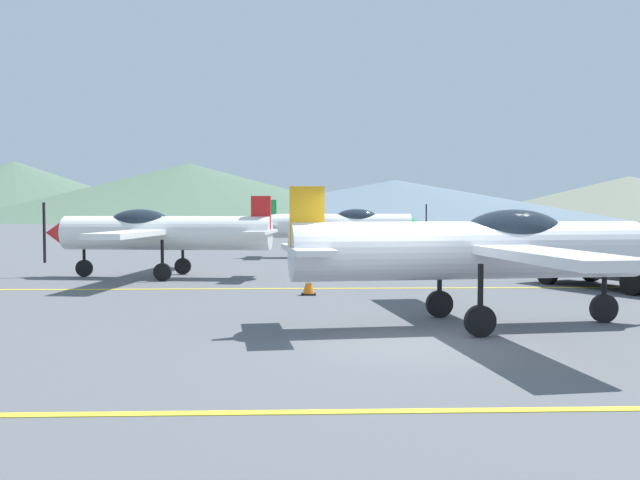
# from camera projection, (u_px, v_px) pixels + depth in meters

# --- Properties ---
(ground_plane) EXTENTS (400.00, 400.00, 0.00)m
(ground_plane) POSITION_uv_depth(u_px,v_px,m) (402.00, 338.00, 11.61)
(ground_plane) COLOR #54565B
(apron_line_near) EXTENTS (80.00, 0.16, 0.01)m
(apron_line_near) POSITION_uv_depth(u_px,v_px,m) (462.00, 411.00, 7.43)
(apron_line_near) COLOR yellow
(apron_line_near) RESTS_ON ground_plane
(apron_line_far) EXTENTS (80.00, 0.16, 0.01)m
(apron_line_far) POSITION_uv_depth(u_px,v_px,m) (361.00, 288.00, 18.81)
(apron_line_far) COLOR yellow
(apron_line_far) RESTS_ON ground_plane
(airplane_near) EXTENTS (7.50, 8.60, 2.57)m
(airplane_near) POSITION_uv_depth(u_px,v_px,m) (484.00, 248.00, 12.77)
(airplane_near) COLOR silver
(airplane_near) RESTS_ON ground_plane
(airplane_mid) EXTENTS (7.50, 8.60, 2.57)m
(airplane_mid) POSITION_uv_depth(u_px,v_px,m) (158.00, 232.00, 21.80)
(airplane_mid) COLOR white
(airplane_mid) RESTS_ON ground_plane
(airplane_far) EXTENTS (7.40, 8.54, 2.57)m
(airplane_far) POSITION_uv_depth(u_px,v_px,m) (343.00, 225.00, 30.93)
(airplane_far) COLOR white
(airplane_far) RESTS_ON ground_plane
(car_sedan) EXTENTS (3.49, 4.65, 1.62)m
(car_sedan) POSITION_uv_depth(u_px,v_px,m) (612.00, 257.00, 18.94)
(car_sedan) COLOR black
(car_sedan) RESTS_ON ground_plane
(traffic_cone_front) EXTENTS (0.36, 0.36, 0.59)m
(traffic_cone_front) POSITION_uv_depth(u_px,v_px,m) (309.00, 283.00, 17.42)
(traffic_cone_front) COLOR black
(traffic_cone_front) RESTS_ON ground_plane
(hill_left) EXTENTS (78.90, 78.90, 13.34)m
(hill_left) POSITION_uv_depth(u_px,v_px,m) (14.00, 190.00, 162.65)
(hill_left) COLOR #4C6651
(hill_left) RESTS_ON ground_plane
(hill_centerleft) EXTENTS (84.62, 84.62, 11.11)m
(hill_centerleft) POSITION_uv_depth(u_px,v_px,m) (189.00, 192.00, 136.57)
(hill_centerleft) COLOR #4C6651
(hill_centerleft) RESTS_ON ground_plane
(hill_centerright) EXTENTS (85.83, 85.83, 7.80)m
(hill_centerright) POSITION_uv_depth(u_px,v_px,m) (395.00, 200.00, 135.43)
(hill_centerright) COLOR slate
(hill_centerright) RESTS_ON ground_plane
(hill_right) EXTENTS (80.74, 80.74, 9.85)m
(hill_right) POSITION_uv_depth(u_px,v_px,m) (628.00, 197.00, 163.98)
(hill_right) COLOR slate
(hill_right) RESTS_ON ground_plane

